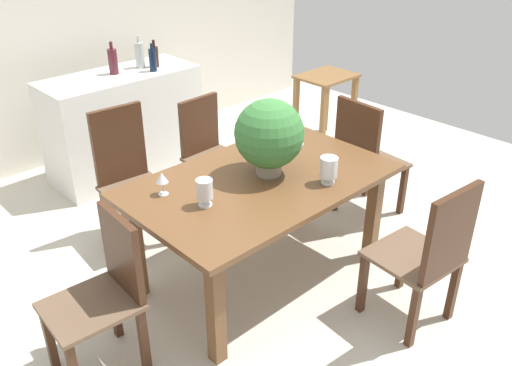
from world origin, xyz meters
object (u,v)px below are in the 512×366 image
crystal_vase_left (329,168)px  chair_far_right (208,149)px  flower_centerpiece (269,135)px  kitchen_counter (124,124)px  side_table (326,94)px  chair_head_end (106,289)px  chair_near_right (430,251)px  wine_bottle_green (113,61)px  dining_table (261,192)px  wine_glass (162,179)px  wine_bottle_amber (140,55)px  wine_bottle_tall (155,56)px  chair_foot_end (364,155)px  wine_bottle_clear (153,60)px  crystal_vase_center_near (205,190)px  chair_far_left (127,171)px

crystal_vase_left → chair_far_right: bearing=85.1°
flower_centerpiece → crystal_vase_left: (0.18, -0.35, -0.17)m
kitchen_counter → side_table: kitchen_counter is taller
chair_head_end → flower_centerpiece: bearing=94.4°
chair_near_right → wine_bottle_green: (-0.19, 3.11, 0.53)m
dining_table → kitchen_counter: size_ratio=1.22×
dining_table → wine_glass: size_ratio=11.56×
wine_bottle_green → wine_bottle_amber: size_ratio=0.99×
wine_bottle_green → crystal_vase_left: bearing=-88.0°
wine_bottle_amber → dining_table: bearing=-102.5°
wine_bottle_amber → wine_bottle_tall: wine_bottle_amber is taller
chair_head_end → chair_near_right: size_ratio=0.94×
dining_table → chair_head_end: (-1.15, -0.01, -0.15)m
wine_bottle_amber → chair_far_right: bearing=-94.3°
chair_foot_end → flower_centerpiece: (-1.06, -0.00, 0.49)m
chair_head_end → crystal_vase_left: crystal_vase_left is taller
wine_bottle_green → wine_bottle_clear: bearing=-29.2°
chair_far_right → wine_bottle_tall: wine_bottle_tall is taller
side_table → chair_far_right: bearing=-173.8°
chair_foot_end → wine_bottle_green: size_ratio=3.56×
chair_near_right → kitchen_counter: size_ratio=0.70×
wine_bottle_green → chair_foot_end: bearing=-65.0°
crystal_vase_center_near → wine_bottle_green: 2.20m
flower_centerpiece → side_table: size_ratio=0.68×
chair_foot_end → wine_bottle_amber: wine_bottle_amber is taller
dining_table → wine_bottle_tall: bearing=74.1°
crystal_vase_center_near → side_table: 2.87m
wine_glass → side_table: (2.68, 0.95, -0.34)m
flower_centerpiece → kitchen_counter: (0.12, 2.04, -0.56)m
kitchen_counter → wine_bottle_tall: 0.69m
chair_far_left → wine_bottle_green: wine_bottle_green is taller
chair_far_left → kitchen_counter: (0.58, 1.01, -0.08)m
crystal_vase_center_near → wine_glass: bearing=110.0°
dining_table → wine_bottle_clear: 2.00m
dining_table → crystal_vase_left: (0.26, -0.34, 0.21)m
chair_foot_end → wine_bottle_tall: size_ratio=4.12×
kitchen_counter → wine_glass: bearing=-113.5°
crystal_vase_center_near → side_table: bearing=25.6°
crystal_vase_left → wine_bottle_amber: wine_bottle_amber is taller
wine_bottle_clear → chair_head_end: bearing=-130.5°
wine_bottle_green → wine_bottle_amber: (0.28, 0.01, 0.00)m
dining_table → chair_head_end: 1.16m
chair_head_end → chair_foot_end: bearing=94.1°
kitchen_counter → wine_bottle_clear: bearing=-27.1°
wine_glass → wine_bottle_amber: wine_bottle_amber is taller
chair_head_end → wine_bottle_clear: size_ratio=3.73×
chair_head_end → crystal_vase_left: bearing=80.5°
chair_foot_end → crystal_vase_left: size_ratio=5.66×
wine_bottle_green → chair_head_end: bearing=-122.7°
chair_head_end → crystal_vase_left: (1.42, -0.33, 0.36)m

